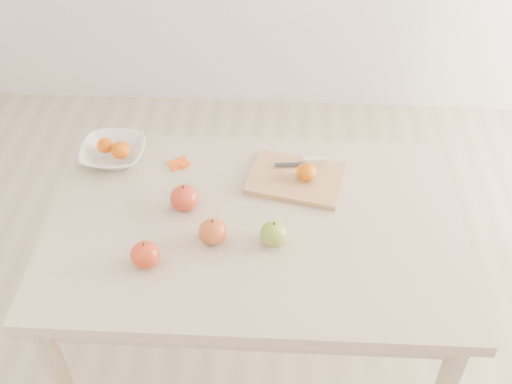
{
  "coord_description": "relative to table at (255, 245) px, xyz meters",
  "views": [
    {
      "loc": [
        0.07,
        -1.32,
        2.04
      ],
      "look_at": [
        0.0,
        0.05,
        0.82
      ],
      "focal_mm": 45.0,
      "sensor_mm": 36.0,
      "label": 1
    }
  ],
  "objects": [
    {
      "name": "apple_red_e",
      "position": [
        -0.11,
        -0.08,
        0.13
      ],
      "size": [
        0.08,
        0.08,
        0.07
      ],
      "primitive_type": "ellipsoid",
      "color": "maroon",
      "rests_on": "table"
    },
    {
      "name": "fruit_bowl",
      "position": [
        -0.47,
        0.26,
        0.12
      ],
      "size": [
        0.2,
        0.2,
        0.05
      ],
      "primitive_type": "imported",
      "color": "white",
      "rests_on": "table"
    },
    {
      "name": "table",
      "position": [
        0.0,
        0.0,
        0.0
      ],
      "size": [
        1.2,
        0.8,
        0.75
      ],
      "color": "beige",
      "rests_on": "ground"
    },
    {
      "name": "board_tangerine",
      "position": [
        0.15,
        0.18,
        0.14
      ],
      "size": [
        0.06,
        0.06,
        0.05
      ],
      "primitive_type": "ellipsoid",
      "color": "#CA5807",
      "rests_on": "cutting_board"
    },
    {
      "name": "paring_knife",
      "position": [
        0.16,
        0.26,
        0.12
      ],
      "size": [
        0.17,
        0.05,
        0.01
      ],
      "color": "silver",
      "rests_on": "cutting_board"
    },
    {
      "name": "bowl_tangerine_near",
      "position": [
        -0.49,
        0.27,
        0.14
      ],
      "size": [
        0.05,
        0.05,
        0.05
      ],
      "primitive_type": "ellipsoid",
      "color": "#D65207",
      "rests_on": "fruit_bowl"
    },
    {
      "name": "ground",
      "position": [
        0.0,
        0.0,
        -0.65
      ],
      "size": [
        3.5,
        3.5,
        0.0
      ],
      "primitive_type": "plane",
      "color": "#C6B293",
      "rests_on": "ground"
    },
    {
      "name": "cutting_board",
      "position": [
        0.12,
        0.19,
        0.11
      ],
      "size": [
        0.32,
        0.26,
        0.02
      ],
      "primitive_type": "cube",
      "rotation": [
        0.0,
        0.0,
        -0.22
      ],
      "color": "tan",
      "rests_on": "table"
    },
    {
      "name": "orange_peel_a",
      "position": [
        -0.26,
        0.24,
        0.1
      ],
      "size": [
        0.07,
        0.07,
        0.01
      ],
      "primitive_type": "cube",
      "rotation": [
        0.21,
        0.0,
        0.56
      ],
      "color": "#D34A0E",
      "rests_on": "table"
    },
    {
      "name": "apple_red_b",
      "position": [
        -0.21,
        0.05,
        0.14
      ],
      "size": [
        0.08,
        0.08,
        0.08
      ],
      "primitive_type": "ellipsoid",
      "color": "#950409",
      "rests_on": "table"
    },
    {
      "name": "orange_peel_b",
      "position": [
        -0.24,
        0.25,
        0.1
      ],
      "size": [
        0.06,
        0.05,
        0.01
      ],
      "primitive_type": "cube",
      "rotation": [
        -0.14,
        0.0,
        -0.39
      ],
      "color": "#CB470E",
      "rests_on": "table"
    },
    {
      "name": "bowl_tangerine_far",
      "position": [
        -0.44,
        0.25,
        0.15
      ],
      "size": [
        0.06,
        0.06,
        0.05
      ],
      "primitive_type": "ellipsoid",
      "color": "#CC4B07",
      "rests_on": "fruit_bowl"
    },
    {
      "name": "apple_red_c",
      "position": [
        -0.28,
        -0.18,
        0.14
      ],
      "size": [
        0.08,
        0.08,
        0.07
      ],
      "primitive_type": "ellipsoid",
      "color": "#97030A",
      "rests_on": "table"
    },
    {
      "name": "apple_green",
      "position": [
        0.06,
        -0.08,
        0.13
      ],
      "size": [
        0.08,
        0.08,
        0.07
      ],
      "primitive_type": "ellipsoid",
      "color": "olive",
      "rests_on": "table"
    }
  ]
}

